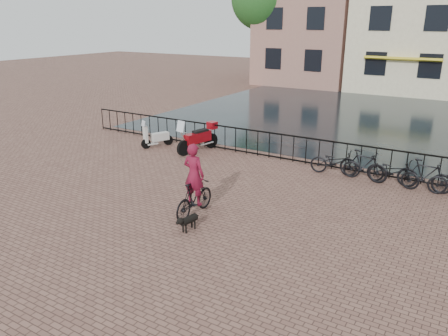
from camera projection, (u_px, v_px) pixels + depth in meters
The scene contains 13 objects.
ground at pixel (156, 253), 10.04m from camera, with size 100.00×100.00×0.00m, color brown.
canal_water at pixel (359, 117), 24.02m from camera, with size 20.00×20.00×0.00m, color black.
railing at pixel (293, 149), 16.34m from camera, with size 20.00×0.05×1.02m.
canal_house_left at pixel (317, 3), 35.93m from camera, with size 7.50×9.00×12.80m.
canal_house_mid at pixel (420, 8), 32.15m from camera, with size 8.00×9.50×11.80m.
cyclist at pixel (194, 184), 11.72m from camera, with size 0.75×1.74×2.38m.
dog at pixel (189, 222), 11.05m from camera, with size 0.34×0.73×0.48m.
motorcycle at pixel (198, 134), 17.54m from camera, with size 0.90×2.08×1.45m.
scooter at pixel (157, 133), 18.28m from camera, with size 0.89×1.35×1.22m.
parked_bike_0 at pixel (335, 162), 14.99m from camera, with size 0.60×1.72×0.90m, color black.
parked_bike_1 at pixel (363, 165), 14.50m from camera, with size 0.47×1.66×1.00m, color black.
parked_bike_2 at pixel (393, 172), 14.05m from camera, with size 0.60×1.72×0.90m, color black.
parked_bike_3 at pixel (425, 175), 13.57m from camera, with size 0.47×1.66×1.00m, color black.
Camera 1 is at (5.95, -6.76, 5.08)m, focal length 35.00 mm.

